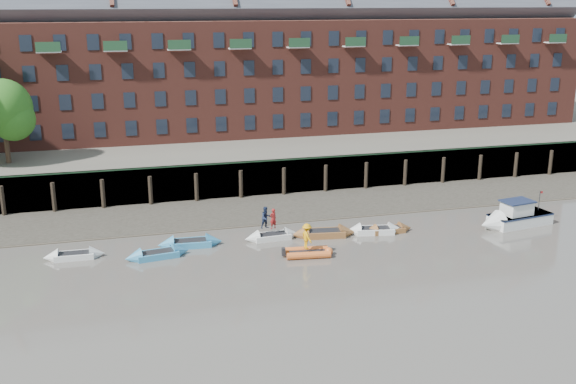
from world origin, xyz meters
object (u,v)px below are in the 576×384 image
object	(u,v)px
rowboat_2	(190,243)
rowboat_1	(157,255)
person_rib_crew	(307,236)
rowboat_6	(388,230)
rowboat_5	(375,230)
person_rower_a	(273,219)
rowboat_3	(272,236)
rib_tender	(309,252)
person_rower_b	(266,218)
rowboat_4	(324,233)
motor_launch	(510,218)
rowboat_0	(74,256)

from	to	relation	value
rowboat_2	rowboat_1	bearing A→B (deg)	-143.39
person_rib_crew	rowboat_6	bearing A→B (deg)	-76.79
rowboat_5	person_rib_crew	distance (m)	7.25
person_rower_a	person_rib_crew	world-z (taller)	person_rower_a
rowboat_3	rib_tender	bearing A→B (deg)	-69.83
rib_tender	rowboat_6	bearing A→B (deg)	30.09
person_rower_b	rib_tender	bearing A→B (deg)	-78.09
rowboat_4	rowboat_6	size ratio (longest dim) A/B	1.26
rowboat_2	rowboat_3	bearing A→B (deg)	2.39
person_rower_a	person_rower_b	size ratio (longest dim) A/B	0.93
person_rower_b	rowboat_6	bearing A→B (deg)	-21.62
rowboat_1	motor_launch	xyz separation A→B (m)	(27.49, -0.40, 0.44)
person_rower_a	rowboat_1	bearing A→B (deg)	-11.74
rowboat_1	rowboat_3	size ratio (longest dim) A/B	1.07
rowboat_6	rowboat_3	bearing A→B (deg)	173.84
rowboat_1	rowboat_2	size ratio (longest dim) A/B	0.97
rowboat_3	rib_tender	size ratio (longest dim) A/B	1.26
person_rib_crew	rowboat_0	bearing A→B (deg)	67.25
rowboat_3	motor_launch	size ratio (longest dim) A/B	0.65
rowboat_1	rowboat_6	distance (m)	17.63
person_rib_crew	rowboat_4	bearing A→B (deg)	-43.57
motor_launch	person_rower_b	xyz separation A→B (m)	(-19.27, 2.21, 1.00)
rowboat_3	motor_launch	world-z (taller)	motor_launch
rib_tender	rowboat_2	bearing A→B (deg)	159.52
rowboat_1	person_rower_b	distance (m)	8.54
rowboat_5	rowboat_6	distance (m)	1.06
rowboat_1	rib_tender	bearing A→B (deg)	-21.45
rowboat_3	rowboat_5	world-z (taller)	rowboat_5
rowboat_2	person_rower_b	distance (m)	5.90
rowboat_1	rowboat_3	distance (m)	8.76
rowboat_5	rowboat_3	bearing A→B (deg)	-175.27
person_rower_a	rib_tender	bearing A→B (deg)	90.49
rowboat_0	rowboat_5	world-z (taller)	rowboat_5
rowboat_0	rowboat_2	distance (m)	8.10
rowboat_1	person_rower_a	world-z (taller)	person_rower_a
rowboat_6	person_rower_b	bearing A→B (deg)	172.66
person_rower_b	motor_launch	bearing A→B (deg)	-21.74
rowboat_5	motor_launch	xyz separation A→B (m)	(10.93, -1.23, 0.44)
rowboat_4	person_rib_crew	size ratio (longest dim) A/B	2.74
rowboat_0	person_rower_a	distance (m)	14.38
rowboat_2	rowboat_4	xyz separation A→B (m)	(10.06, -0.50, 0.01)
rowboat_3	rowboat_4	distance (m)	3.96
motor_launch	person_rib_crew	size ratio (longest dim) A/B	3.60
person_rower_b	rowboat_5	bearing A→B (deg)	-21.88
rowboat_3	person_rower_a	bearing A→B (deg)	7.18
motor_launch	person_rower_b	distance (m)	19.43
rowboat_3	rowboat_4	world-z (taller)	rowboat_4
rowboat_0	rowboat_1	distance (m)	5.75
rowboat_4	rowboat_6	xyz separation A→B (m)	(5.06, -0.40, -0.05)
rowboat_0	person_rib_crew	size ratio (longest dim) A/B	2.27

